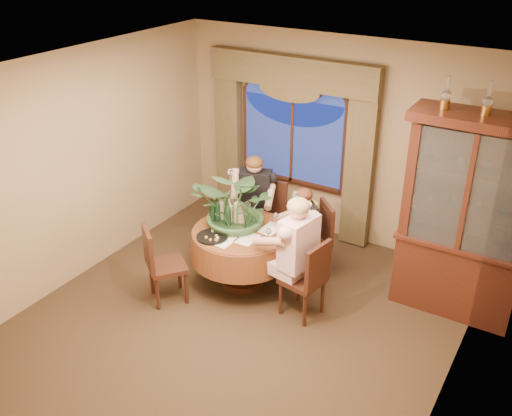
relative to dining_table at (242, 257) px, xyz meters
The scene contains 36 objects.
floor 0.91m from the dining_table, 63.43° to the right, with size 5.00×5.00×0.00m, color black.
wall_back 2.07m from the dining_table, 78.16° to the left, with size 4.50×4.50×0.00m, color #8B714D.
wall_right 2.91m from the dining_table, 15.74° to the right, with size 5.00×5.00×0.00m, color #8B714D.
ceiling 2.56m from the dining_table, 63.43° to the right, with size 5.00×5.00×0.00m, color white.
window 1.94m from the dining_table, 97.76° to the left, with size 1.62×0.10×1.32m, color navy, non-canonical shape.
arched_transom 2.41m from the dining_table, 97.76° to the left, with size 1.60×0.06×0.44m, color navy, non-canonical shape.
drapery_left 2.22m from the dining_table, 127.52° to the left, with size 0.38×0.14×2.32m, color #4A4025.
drapery_right 2.00m from the dining_table, 64.04° to the left, with size 0.38×0.14×2.32m, color #4A4025.
swag_valance 2.51m from the dining_table, 98.14° to the left, with size 2.45×0.16×0.42m, color #4A4025, non-canonical shape.
dining_table is the anchor object (origin of this frame).
china_cabinet 2.61m from the dining_table, 19.64° to the left, with size 1.44×0.57×2.33m, color #33130D.
oil_lamp_left 3.00m from the dining_table, 23.33° to the left, with size 0.11×0.11×0.34m, color #A5722D, non-canonical shape.
oil_lamp_center 3.27m from the dining_table, 19.64° to the left, with size 0.11×0.11×0.34m, color #A5722D, non-canonical shape.
chair_right 0.93m from the dining_table, 10.08° to the right, with size 0.42×0.42×0.96m, color black.
chair_back_right 0.88m from the dining_table, 44.84° to the left, with size 0.42×0.42×0.96m, color black.
chair_back 0.84m from the dining_table, 99.11° to the left, with size 0.42×0.42×0.96m, color black.
chair_front_left 0.93m from the dining_table, 128.32° to the right, with size 0.42×0.42×0.96m, color black.
person_pink 0.92m from the dining_table, 10.28° to the right, with size 0.52×0.47×1.44m, color beige, non-canonical shape.
person_back 0.92m from the dining_table, 110.82° to the left, with size 0.49×0.45×1.37m, color black, non-canonical shape.
person_scarf 0.82m from the dining_table, 44.80° to the left, with size 0.44×0.40×1.22m, color black, non-canonical shape.
stoneware_vase 0.54m from the dining_table, 133.57° to the left, with size 0.14×0.14×0.27m, color tan, non-canonical shape.
centerpiece_plant 1.04m from the dining_table, 133.54° to the left, with size 1.06×1.17×0.92m, color #315932.
olive_bowl 0.41m from the dining_table, 50.19° to the right, with size 0.17×0.17×0.05m, color #46552F.
cheese_platter 0.54m from the dining_table, 121.11° to the right, with size 0.37×0.37×0.02m, color black.
wine_bottle_0 0.58m from the dining_table, 164.44° to the left, with size 0.07×0.07×0.33m, color tan.
wine_bottle_1 0.67m from the dining_table, behind, with size 0.07×0.07×0.33m, color black.
wine_bottle_2 0.57m from the dining_table, behind, with size 0.07×0.07×0.33m, color black.
wine_bottle_3 0.64m from the dining_table, 151.26° to the left, with size 0.07×0.07×0.33m, color black.
wine_bottle_4 0.64m from the dining_table, behind, with size 0.07×0.07×0.33m, color black.
wine_bottle_5 0.64m from the dining_table, 167.32° to the left, with size 0.07×0.07×0.33m, color tan.
tasting_paper_0 0.44m from the dining_table, 41.39° to the right, with size 0.21×0.30×0.00m, color white.
tasting_paper_1 0.51m from the dining_table, 35.05° to the left, with size 0.21×0.30×0.00m, color white.
tasting_paper_2 0.49m from the dining_table, 95.21° to the right, with size 0.21×0.30×0.00m, color white.
wine_glass_person_pink 0.63m from the dining_table, 10.28° to the right, with size 0.07×0.07×0.18m, color silver, non-canonical shape.
wine_glass_person_back 0.63m from the dining_table, 110.82° to the left, with size 0.07×0.07×0.18m, color silver, non-canonical shape.
wine_glass_person_scarf 0.63m from the dining_table, 44.80° to the left, with size 0.07×0.07×0.18m, color silver, non-canonical shape.
Camera 1 is at (2.85, -4.25, 4.06)m, focal length 40.00 mm.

